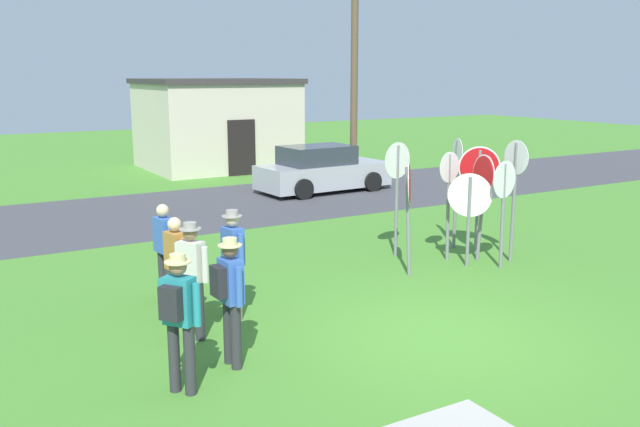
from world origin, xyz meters
TOP-DOWN VIEW (x-y plane):
  - ground_plane at (0.00, 0.00)m, footprint 80.00×80.00m
  - street_asphalt at (0.00, 11.05)m, footprint 60.00×6.40m
  - building_background at (4.11, 18.77)m, footprint 5.70×5.19m
  - utility_pole at (6.32, 11.95)m, footprint 1.80×0.24m
  - parked_car_on_street at (4.90, 11.66)m, footprint 4.38×2.18m
  - stop_sign_rear_left at (2.91, 3.22)m, footprint 0.62×0.16m
  - stop_sign_rear_right at (3.48, 2.84)m, footprint 0.23×0.80m
  - stop_sign_center_cluster at (3.43, 2.21)m, footprint 0.72×0.16m
  - stop_sign_far_back at (3.71, 3.88)m, footprint 0.24×0.57m
  - stop_sign_tallest at (2.19, 4.00)m, footprint 0.74×0.16m
  - stop_sign_leaning_left at (1.53, 2.75)m, footprint 0.53×0.62m
  - stop_sign_low_front at (2.95, 2.64)m, footprint 0.59×0.66m
  - stop_sign_nearest at (3.83, 3.32)m, footprint 0.67×0.58m
  - stop_sign_leaning_right at (3.97, 2.45)m, footprint 0.08×0.69m
  - person_holding_notes at (-3.11, 2.45)m, footprint 0.28×0.56m
  - person_with_sunhat at (-3.82, 0.23)m, footprint 0.47×0.48m
  - person_in_dark_shirt at (-3.10, 1.79)m, footprint 0.38×0.50m
  - person_in_teal at (-2.24, 2.30)m, footprint 0.32×0.56m
  - person_near_signs at (-2.94, 3.55)m, footprint 0.28×0.56m
  - person_on_left at (-3.00, 0.65)m, footprint 0.40×0.57m

SIDE VIEW (x-z plane):
  - ground_plane at x=0.00m, z-range 0.00..0.00m
  - street_asphalt at x=0.00m, z-range 0.00..0.01m
  - parked_car_on_street at x=4.90m, z-range -0.07..1.44m
  - person_holding_notes at x=-3.11m, z-range 0.11..1.80m
  - person_near_signs at x=-2.94m, z-range 0.11..1.80m
  - person_in_dark_shirt at x=-3.10m, z-range 0.12..1.85m
  - person_in_teal at x=-2.24m, z-range 0.12..1.85m
  - person_with_sunhat at x=-3.82m, z-range 0.14..1.88m
  - person_on_left at x=-3.00m, z-range 0.14..1.88m
  - stop_sign_low_front at x=2.95m, z-range 0.33..2.21m
  - stop_sign_center_cluster at x=3.43m, z-range 0.39..2.53m
  - stop_sign_leaning_left at x=1.53m, z-range 0.39..2.55m
  - stop_sign_rear_left at x=2.91m, z-range 0.37..2.62m
  - stop_sign_rear_right at x=3.48m, z-range 0.41..2.61m
  - stop_sign_nearest at x=3.83m, z-range 0.44..2.74m
  - stop_sign_far_back at x=3.71m, z-range 0.39..2.82m
  - stop_sign_tallest at x=2.19m, z-range 0.44..2.85m
  - stop_sign_leaning_right at x=3.97m, z-range 0.44..2.93m
  - building_background at x=4.11m, z-range 0.01..3.60m
  - utility_pole at x=6.32m, z-range 0.18..8.26m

